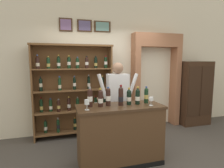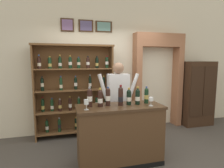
# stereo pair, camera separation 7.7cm
# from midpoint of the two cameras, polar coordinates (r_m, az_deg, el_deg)

# --- Properties ---
(ground_plane) EXTENTS (14.00, 14.00, 0.02)m
(ground_plane) POSITION_cam_midpoint_polar(r_m,az_deg,el_deg) (3.46, 5.81, -22.70)
(ground_plane) COLOR #47423D
(back_wall) EXTENTS (12.00, 0.19, 3.55)m
(back_wall) POSITION_cam_midpoint_polar(r_m,az_deg,el_deg) (4.58, -1.27, 8.06)
(back_wall) COLOR beige
(back_wall) RESTS_ON ground
(wine_shelf) EXTENTS (1.74, 0.34, 2.06)m
(wine_shelf) POSITION_cam_midpoint_polar(r_m,az_deg,el_deg) (4.21, -10.95, -1.33)
(wine_shelf) COLOR brown
(wine_shelf) RESTS_ON ground
(archway_doorway) EXTENTS (1.29, 0.45, 2.38)m
(archway_doorway) POSITION_cam_midpoint_polar(r_m,az_deg,el_deg) (4.94, 13.90, 3.04)
(archway_doorway) COLOR #9E6647
(archway_doorway) RESTS_ON ground
(side_cabinet) EXTENTS (0.81, 0.42, 1.69)m
(side_cabinet) POSITION_cam_midpoint_polar(r_m,az_deg,el_deg) (5.39, 25.26, -2.68)
(side_cabinet) COLOR #382316
(side_cabinet) RESTS_ON ground
(tasting_counter) EXTENTS (1.41, 0.58, 0.98)m
(tasting_counter) POSITION_cam_midpoint_polar(r_m,az_deg,el_deg) (3.18, 3.11, -15.33)
(tasting_counter) COLOR #4C331E
(tasting_counter) RESTS_ON ground
(shopkeeper) EXTENTS (0.85, 0.22, 1.68)m
(shopkeeper) POSITION_cam_midpoint_polar(r_m,az_deg,el_deg) (3.62, 2.54, -3.46)
(shopkeeper) COLOR #2D3347
(shopkeeper) RESTS_ON ground
(tasting_bottle_bianco) EXTENTS (0.08, 0.08, 0.32)m
(tasting_bottle_bianco) POSITION_cam_midpoint_polar(r_m,az_deg,el_deg) (2.94, -6.18, -4.05)
(tasting_bottle_bianco) COLOR black
(tasting_bottle_bianco) RESTS_ON tasting_counter
(tasting_bottle_rosso) EXTENTS (0.08, 0.08, 0.30)m
(tasting_bottle_rosso) POSITION_cam_midpoint_polar(r_m,az_deg,el_deg) (2.95, -2.94, -4.33)
(tasting_bottle_rosso) COLOR black
(tasting_bottle_rosso) RESTS_ON tasting_counter
(tasting_bottle_brunello) EXTENTS (0.08, 0.08, 0.31)m
(tasting_bottle_brunello) POSITION_cam_midpoint_polar(r_m,az_deg,el_deg) (3.00, -0.54, -3.84)
(tasting_bottle_brunello) COLOR black
(tasting_bottle_brunello) RESTS_ON tasting_counter
(tasting_bottle_riserva) EXTENTS (0.08, 0.08, 0.34)m
(tasting_bottle_riserva) POSITION_cam_midpoint_polar(r_m,az_deg,el_deg) (3.02, 3.39, -3.74)
(tasting_bottle_riserva) COLOR black
(tasting_bottle_riserva) RESTS_ON tasting_counter
(tasting_bottle_super_tuscan) EXTENTS (0.08, 0.08, 0.29)m
(tasting_bottle_super_tuscan) POSITION_cam_midpoint_polar(r_m,az_deg,el_deg) (3.07, 5.87, -3.99)
(tasting_bottle_super_tuscan) COLOR black
(tasting_bottle_super_tuscan) RESTS_ON tasting_counter
(tasting_bottle_chianti) EXTENTS (0.08, 0.08, 0.30)m
(tasting_bottle_chianti) POSITION_cam_midpoint_polar(r_m,az_deg,el_deg) (3.12, 8.61, -3.76)
(tasting_bottle_chianti) COLOR black
(tasting_bottle_chianti) RESTS_ON tasting_counter
(tasting_bottle_vin_santo) EXTENTS (0.07, 0.07, 0.29)m
(tasting_bottle_vin_santo) POSITION_cam_midpoint_polar(r_m,az_deg,el_deg) (3.23, 11.25, -3.43)
(tasting_bottle_vin_santo) COLOR black
(tasting_bottle_vin_santo) RESTS_ON tasting_counter
(wine_glass_spare) EXTENTS (0.07, 0.07, 0.14)m
(wine_glass_spare) POSITION_cam_midpoint_polar(r_m,az_deg,el_deg) (3.06, 12.69, -4.77)
(wine_glass_spare) COLOR silver
(wine_glass_spare) RESTS_ON tasting_counter
(wine_glass_right) EXTENTS (0.07, 0.07, 0.16)m
(wine_glass_right) POSITION_cam_midpoint_polar(r_m,az_deg,el_deg) (2.78, -7.18, -5.68)
(wine_glass_right) COLOR silver
(wine_glass_right) RESTS_ON tasting_counter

